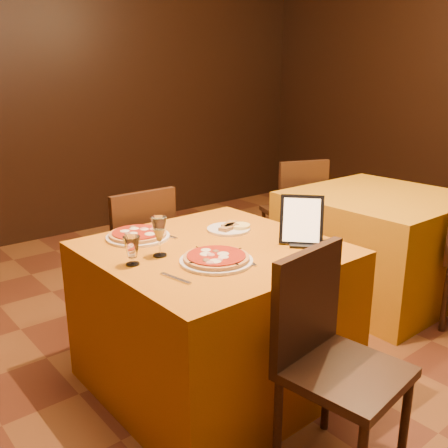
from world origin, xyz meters
TOP-DOWN VIEW (x-y plane):
  - floor at (0.00, 0.00)m, footprint 6.00×7.00m
  - wall_back at (0.00, 3.50)m, footprint 6.00×0.01m
  - main_table at (-0.52, 0.53)m, footprint 1.10×1.10m
  - side_table at (1.08, 0.65)m, footprint 1.10×1.10m
  - chair_main_near at (-0.52, -0.28)m, footprint 0.47×0.47m
  - chair_main_far at (-0.52, 1.37)m, footprint 0.48×0.48m
  - chair_side_far at (1.08, 1.48)m, footprint 0.59×0.59m
  - pizza_near at (-0.65, 0.35)m, footprint 0.33×0.33m
  - pizza_far at (-0.74, 0.88)m, footprint 0.32×0.32m
  - cutlet_dish at (-0.29, 0.68)m, footprint 0.23×0.23m
  - wine_glass at (-0.79, 0.59)m, footprint 0.07×0.07m
  - water_glass at (-0.95, 0.57)m, footprint 0.09×0.09m
  - tablet at (-0.15, 0.30)m, footprint 0.22×0.23m
  - knife at (-0.52, 0.30)m, footprint 0.07×0.19m
  - fork_near at (-0.89, 0.31)m, footprint 0.05×0.17m
  - fork_far at (-0.60, 0.82)m, footprint 0.03×0.17m

SIDE VIEW (x-z plane):
  - floor at x=0.00m, z-range -0.01..0.00m
  - main_table at x=-0.52m, z-range 0.00..0.75m
  - side_table at x=1.08m, z-range 0.00..0.75m
  - chair_main_near at x=-0.52m, z-range 0.00..0.91m
  - chair_main_far at x=-0.52m, z-range 0.00..0.91m
  - chair_side_far at x=1.08m, z-range 0.00..0.91m
  - knife at x=-0.52m, z-range 0.75..0.76m
  - fork_near at x=-0.89m, z-range 0.75..0.76m
  - fork_far at x=-0.60m, z-range 0.75..0.76m
  - cutlet_dish at x=-0.29m, z-range 0.75..0.78m
  - pizza_far at x=-0.74m, z-range 0.75..0.78m
  - pizza_near at x=-0.65m, z-range 0.75..0.78m
  - water_glass at x=-0.95m, z-range 0.75..0.88m
  - wine_glass at x=-0.79m, z-range 0.75..0.94m
  - tablet at x=-0.15m, z-range 0.75..0.99m
  - wall_back at x=0.00m, z-range 0.00..2.80m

